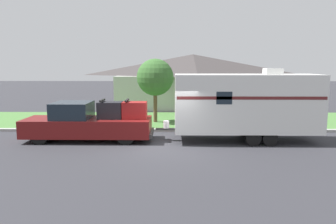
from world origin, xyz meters
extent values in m
plane|color=#2D2D33|center=(0.00, 0.00, 0.00)|extent=(120.00, 120.00, 0.00)
cube|color=#999993|center=(0.00, 3.75, 0.07)|extent=(80.00, 0.30, 0.14)
cube|color=#477538|center=(0.00, 7.40, 0.01)|extent=(80.00, 7.00, 0.03)
cube|color=#B2B2A8|center=(1.92, 15.22, 1.37)|extent=(12.76, 7.84, 2.75)
pyramid|color=#3D3838|center=(1.92, 15.22, 3.66)|extent=(13.78, 8.46, 1.81)
cube|color=#4C3828|center=(1.92, 11.33, 1.05)|extent=(1.00, 0.06, 2.10)
cylinder|color=black|center=(-6.04, 0.76, 0.45)|extent=(0.90, 0.28, 0.90)
cylinder|color=black|center=(-6.04, 2.42, 0.45)|extent=(0.90, 0.28, 0.90)
cylinder|color=black|center=(-2.04, 0.76, 0.45)|extent=(0.90, 0.28, 0.90)
cylinder|color=black|center=(-2.04, 2.42, 0.45)|extent=(0.90, 0.28, 0.90)
cube|color=maroon|center=(-5.32, 1.59, 0.66)|extent=(3.38, 2.02, 0.84)
cube|color=#19232D|center=(-4.71, 1.59, 1.48)|extent=(1.76, 1.86, 0.78)
cube|color=maroon|center=(-2.29, 1.59, 0.66)|extent=(2.69, 2.02, 0.84)
cube|color=#333333|center=(-0.88, 1.59, 0.37)|extent=(0.12, 1.82, 0.20)
cube|color=black|center=(-2.88, 1.59, 1.48)|extent=(1.15, 0.85, 0.80)
cube|color=black|center=(-3.25, 1.59, 1.96)|extent=(0.10, 0.93, 0.08)
cube|color=maroon|center=(-1.70, 1.59, 1.48)|extent=(1.15, 0.85, 0.80)
cube|color=black|center=(-2.07, 1.59, 1.96)|extent=(0.10, 0.93, 0.08)
cylinder|color=black|center=(3.79, 0.58, 0.34)|extent=(0.69, 0.22, 0.69)
cylinder|color=black|center=(3.79, 2.59, 0.34)|extent=(0.69, 0.22, 0.69)
cylinder|color=black|center=(4.55, 0.58, 0.34)|extent=(0.69, 0.22, 0.69)
cylinder|color=black|center=(4.55, 2.59, 0.34)|extent=(0.69, 0.22, 0.69)
cube|color=silver|center=(3.63, 1.59, 1.86)|extent=(6.76, 2.29, 2.69)
cube|color=#5B1E1E|center=(3.63, 0.44, 2.19)|extent=(6.63, 0.01, 0.14)
cube|color=#383838|center=(-0.22, 1.59, 0.56)|extent=(0.94, 0.12, 0.10)
cylinder|color=silver|center=(-0.18, 1.59, 0.79)|extent=(0.28, 0.28, 0.36)
cube|color=silver|center=(4.85, 1.59, 3.34)|extent=(0.80, 0.68, 0.28)
cube|color=#19232D|center=(2.41, 0.44, 2.19)|extent=(0.70, 0.01, 0.56)
cylinder|color=brown|center=(1.82, 4.64, 0.60)|extent=(0.09, 0.09, 1.20)
cube|color=black|center=(1.82, 4.64, 1.31)|extent=(0.48, 0.20, 0.22)
cylinder|color=brown|center=(-0.97, 6.66, 1.00)|extent=(0.24, 0.24, 2.00)
sphere|color=#38662D|center=(-0.97, 6.66, 2.87)|extent=(2.32, 2.32, 2.32)
camera|label=1|loc=(0.13, -13.97, 3.65)|focal=35.00mm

